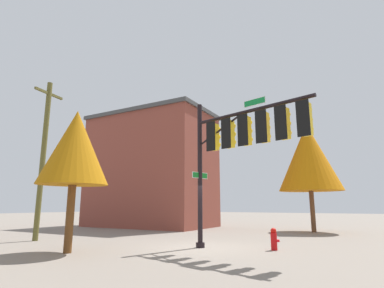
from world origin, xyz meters
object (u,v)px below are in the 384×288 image
Objects in this scene: utility_pole at (43,155)px; fire_hydrant at (274,239)px; signal_pole_assembly at (244,137)px; tree_mid at (75,148)px; tree_near at (309,157)px; brick_building at (151,170)px.

utility_pole is 11.86m from fire_hydrant.
fire_hydrant is (0.63, 1.26, -3.84)m from signal_pole_assembly.
signal_pole_assembly reaches higher than tree_mid.
tree_near is 0.70× the size of brick_building.
brick_building is (-12.13, 8.19, 4.18)m from fire_hydrant.
fire_hydrant is at bearing 13.05° from utility_pole.
fire_hydrant is at bearing -34.01° from brick_building.
utility_pole reaches higher than tree_mid.
brick_building is at bearing -175.45° from tree_near.
signal_pole_assembly is at bearing -116.56° from fire_hydrant.
utility_pole reaches higher than signal_pole_assembly.
utility_pole is (-10.31, -1.27, -0.03)m from signal_pole_assembly.
tree_mid is 0.53× the size of brick_building.
fire_hydrant is at bearing 63.44° from signal_pole_assembly.
tree_mid is at bearing -21.78° from utility_pole.
tree_near is at bearing 85.80° from signal_pole_assembly.
signal_pole_assembly is 10.47m from tree_near.
tree_near reaches higher than fire_hydrant.
utility_pole is at bearing -166.95° from fire_hydrant.
tree_mid is at bearing -151.37° from signal_pole_assembly.
fire_hydrant is 8.45m from tree_mid.
tree_mid is (4.61, -1.84, -0.35)m from utility_pole.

